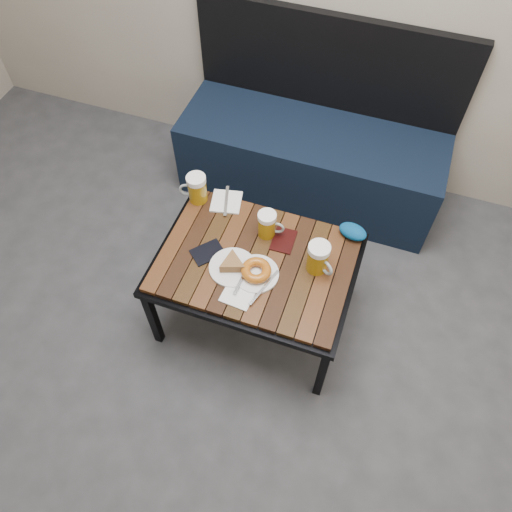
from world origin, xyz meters
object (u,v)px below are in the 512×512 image
(beer_mug_right, at_px, (318,258))
(passport_burgundy, at_px, (283,240))
(cafe_table, at_px, (256,266))
(plate_bagel, at_px, (256,272))
(bench, at_px, (312,153))
(plate_pie, at_px, (232,265))
(beer_mug_centre, at_px, (267,224))
(knit_pouch, at_px, (353,231))
(beer_mug_left, at_px, (197,188))
(passport_navy, at_px, (208,252))

(beer_mug_right, height_order, passport_burgundy, beer_mug_right)
(cafe_table, xyz_separation_m, plate_bagel, (0.03, -0.07, 0.07))
(bench, relative_size, plate_pie, 7.17)
(bench, bearing_deg, beer_mug_centre, -90.48)
(passport_burgundy, relative_size, knit_pouch, 1.04)
(beer_mug_left, distance_m, plate_bagel, 0.49)
(beer_mug_right, xyz_separation_m, passport_burgundy, (-0.17, 0.09, -0.07))
(bench, bearing_deg, knit_pouch, -61.91)
(beer_mug_left, bearing_deg, beer_mug_right, 148.02)
(passport_navy, distance_m, passport_burgundy, 0.33)
(beer_mug_right, distance_m, plate_bagel, 0.26)
(cafe_table, relative_size, beer_mug_centre, 6.57)
(passport_burgundy, bearing_deg, beer_mug_centre, 168.34)
(knit_pouch, bearing_deg, beer_mug_centre, -162.07)
(beer_mug_left, xyz_separation_m, beer_mug_right, (0.61, -0.19, 0.00))
(beer_mug_left, height_order, plate_pie, beer_mug_left)
(beer_mug_centre, bearing_deg, cafe_table, -96.80)
(beer_mug_left, xyz_separation_m, plate_pie, (0.29, -0.30, -0.05))
(bench, height_order, passport_burgundy, bench)
(cafe_table, height_order, passport_navy, passport_navy)
(plate_bagel, bearing_deg, plate_pie, -179.00)
(cafe_table, xyz_separation_m, knit_pouch, (0.35, 0.26, 0.07))
(beer_mug_centre, distance_m, beer_mug_right, 0.27)
(plate_bagel, relative_size, passport_navy, 1.85)
(beer_mug_right, bearing_deg, passport_navy, -137.20)
(plate_pie, relative_size, knit_pouch, 1.56)
(bench, bearing_deg, cafe_table, -90.40)
(plate_bagel, distance_m, knit_pouch, 0.46)
(cafe_table, xyz_separation_m, passport_burgundy, (0.08, 0.13, 0.05))
(bench, bearing_deg, plate_pie, -94.89)
(beer_mug_left, height_order, beer_mug_centre, beer_mug_left)
(bench, relative_size, passport_burgundy, 10.78)
(beer_mug_left, xyz_separation_m, passport_burgundy, (0.44, -0.10, -0.07))
(beer_mug_centre, xyz_separation_m, plate_pie, (-0.08, -0.22, -0.04))
(passport_burgundy, bearing_deg, plate_bagel, -106.73)
(passport_navy, bearing_deg, beer_mug_right, 50.78)
(beer_mug_left, height_order, passport_burgundy, beer_mug_left)
(cafe_table, bearing_deg, knit_pouch, 36.64)
(beer_mug_left, bearing_deg, beer_mug_centre, 151.80)
(cafe_table, height_order, beer_mug_left, beer_mug_left)
(bench, xyz_separation_m, plate_bagel, (0.02, -0.97, 0.22))
(beer_mug_left, distance_m, plate_pie, 0.42)
(cafe_table, bearing_deg, beer_mug_right, 10.26)
(beer_mug_centre, bearing_deg, beer_mug_right, -28.90)
(beer_mug_centre, bearing_deg, bench, 82.69)
(passport_burgundy, bearing_deg, beer_mug_left, 165.40)
(bench, relative_size, plate_bagel, 5.76)
(bench, xyz_separation_m, beer_mug_centre, (-0.01, -0.76, 0.26))
(cafe_table, height_order, knit_pouch, knit_pouch)
(beer_mug_centre, relative_size, plate_pie, 0.66)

